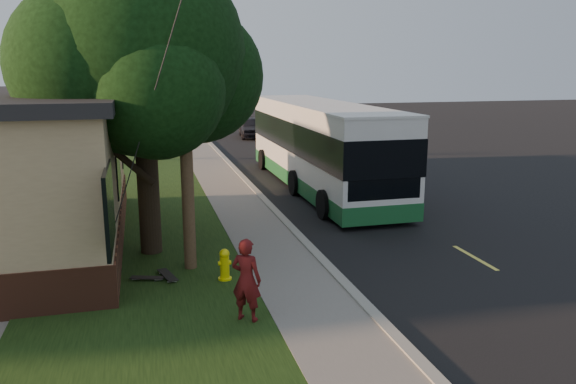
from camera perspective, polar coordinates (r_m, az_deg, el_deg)
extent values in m
plane|color=black|center=(13.91, 4.34, -8.09)|extent=(120.00, 120.00, 0.00)
cube|color=black|center=(24.28, 5.57, 0.91)|extent=(8.00, 80.00, 0.01)
cube|color=gray|center=(23.21, -3.73, 0.53)|extent=(0.25, 80.00, 0.12)
cube|color=slate|center=(23.05, -6.17, 0.35)|extent=(2.00, 80.00, 0.08)
cube|color=black|center=(22.81, -14.89, -0.15)|extent=(5.00, 80.00, 0.07)
cylinder|color=yellow|center=(13.21, -6.45, -7.68)|extent=(0.22, 0.22, 0.55)
sphere|color=yellow|center=(13.10, -6.48, -6.27)|extent=(0.24, 0.24, 0.24)
cylinder|color=yellow|center=(13.17, -6.46, -7.17)|extent=(0.30, 0.10, 0.10)
cylinder|color=yellow|center=(13.17, -6.46, -7.17)|extent=(0.10, 0.18, 0.10)
cylinder|color=yellow|center=(13.31, -6.42, -8.71)|extent=(0.32, 0.32, 0.04)
cylinder|color=#473321|center=(13.32, -10.58, 10.94)|extent=(0.30, 0.30, 9.00)
cylinder|color=#2D2D30|center=(12.23, -14.27, 7.02)|extent=(2.52, 3.21, 7.60)
cylinder|color=black|center=(15.05, -14.06, 1.36)|extent=(0.56, 0.56, 4.00)
sphere|color=black|center=(14.78, -14.74, 13.61)|extent=(5.20, 5.20, 5.20)
sphere|color=black|center=(15.46, -9.33, 11.56)|extent=(3.60, 3.60, 3.60)
sphere|color=black|center=(14.42, -19.54, 12.15)|extent=(3.80, 3.80, 3.80)
sphere|color=black|center=(13.50, -13.19, 9.99)|extent=(3.20, 3.20, 3.20)
sphere|color=black|center=(16.20, -17.05, 14.77)|extent=(3.40, 3.40, 3.40)
sphere|color=black|center=(16.07, -11.62, 17.23)|extent=(3.00, 3.00, 3.00)
cylinder|color=black|center=(30.46, -13.25, 6.28)|extent=(0.24, 0.24, 3.30)
cylinder|color=black|center=(30.33, -13.40, 9.38)|extent=(1.38, 0.57, 2.01)
cylinder|color=black|center=(30.33, -13.40, 9.38)|extent=(0.74, 1.21, 1.58)
cylinder|color=black|center=(30.33, -13.40, 9.38)|extent=(0.65, 1.05, 1.95)
cylinder|color=black|center=(30.33, -13.40, 9.38)|extent=(1.28, 0.53, 1.33)
cylinder|color=black|center=(30.33, -13.40, 9.38)|extent=(0.75, 1.21, 1.70)
cylinder|color=black|center=(42.43, -13.09, 7.81)|extent=(0.24, 0.24, 3.03)
cylinder|color=black|center=(42.34, -13.19, 9.85)|extent=(1.38, 0.57, 2.01)
cylinder|color=black|center=(42.34, -13.19, 9.85)|extent=(0.74, 1.21, 1.58)
cylinder|color=black|center=(42.34, -13.19, 9.85)|extent=(0.65, 1.05, 1.95)
cylinder|color=black|center=(42.34, -13.19, 9.85)|extent=(1.28, 0.53, 1.33)
cylinder|color=black|center=(42.34, -13.19, 9.85)|extent=(0.75, 1.21, 1.70)
cylinder|color=#2D2D30|center=(46.58, -8.97, 9.82)|extent=(0.16, 0.16, 5.50)
imported|color=black|center=(46.53, -9.04, 11.98)|extent=(0.18, 0.22, 1.10)
cube|color=silver|center=(22.97, 3.22, 5.27)|extent=(2.67, 12.83, 2.89)
cube|color=#195A2B|center=(23.21, 3.18, 1.60)|extent=(2.69, 12.85, 0.59)
cube|color=black|center=(22.95, 3.23, 5.80)|extent=(2.71, 12.87, 1.18)
cube|color=black|center=(17.11, 9.82, 2.02)|extent=(2.37, 0.06, 1.71)
cube|color=yellow|center=(16.92, 9.99, 6.84)|extent=(1.71, 0.06, 0.37)
cube|color=#FFF2CC|center=(17.06, 7.22, -2.16)|extent=(0.27, 0.04, 0.16)
cube|color=#FFF2CC|center=(17.71, 12.05, -1.79)|extent=(0.27, 0.04, 0.16)
cube|color=silver|center=(22.83, 3.27, 8.92)|extent=(2.72, 12.88, 0.08)
cylinder|color=black|center=(18.44, 3.72, -1.27)|extent=(0.30, 0.98, 0.98)
cylinder|color=black|center=(19.43, 11.22, -0.77)|extent=(0.30, 0.98, 0.98)
cylinder|color=black|center=(21.83, 0.70, 0.94)|extent=(0.30, 0.98, 0.98)
cylinder|color=black|center=(22.67, 7.22, 1.29)|extent=(0.30, 0.98, 0.98)
cylinder|color=black|center=(27.34, -2.54, 3.32)|extent=(0.30, 0.98, 0.98)
cylinder|color=black|center=(28.02, 2.82, 3.54)|extent=(0.30, 0.98, 0.98)
imported|color=#551111|center=(10.97, -4.25, -8.88)|extent=(0.72, 0.67, 1.66)
cube|color=black|center=(13.58, -12.14, -8.23)|extent=(0.46, 0.93, 0.02)
cylinder|color=silver|center=(13.32, -11.69, -8.85)|extent=(0.21, 0.11, 0.06)
cylinder|color=silver|center=(13.88, -12.55, -7.99)|extent=(0.21, 0.11, 0.06)
cube|color=black|center=(13.56, -14.13, -8.42)|extent=(0.80, 0.43, 0.02)
cylinder|color=silver|center=(13.49, -13.01, -8.64)|extent=(0.10, 0.18, 0.05)
cylinder|color=silver|center=(13.65, -15.22, -8.51)|extent=(0.10, 0.18, 0.05)
cube|color=black|center=(17.12, -24.77, -3.18)|extent=(1.42, 1.18, 1.11)
cube|color=black|center=(16.98, -24.95, -1.26)|extent=(1.47, 1.24, 0.07)
imported|color=black|center=(40.05, -3.68, 6.61)|extent=(2.19, 4.43, 1.45)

